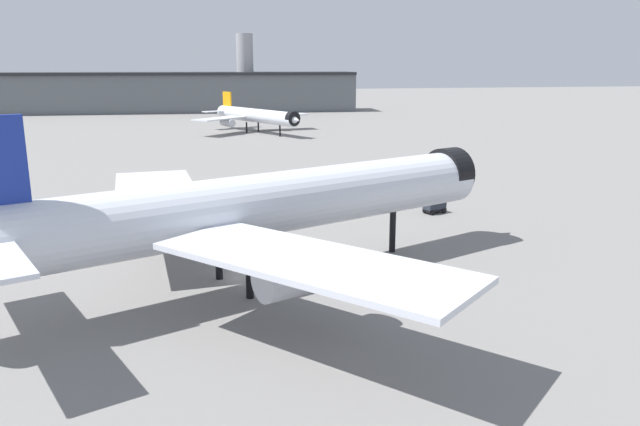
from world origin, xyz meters
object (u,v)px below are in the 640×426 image
object	(u,v)px
airliner_near_gate	(254,207)
traffic_cone_near_nose	(108,210)
baggage_tug_wing	(434,206)
airliner_far_taxiway	(255,116)

from	to	relation	value
airliner_near_gate	traffic_cone_near_nose	distance (m)	38.59
airliner_near_gate	baggage_tug_wing	size ratio (longest dim) A/B	16.42
airliner_far_taxiway	baggage_tug_wing	distance (m)	110.50
baggage_tug_wing	traffic_cone_near_nose	size ratio (longest dim) A/B	5.05
airliner_far_taxiway	traffic_cone_near_nose	size ratio (longest dim) A/B	58.20
airliner_near_gate	airliner_far_taxiway	world-z (taller)	airliner_near_gate
airliner_far_taxiway	traffic_cone_near_nose	distance (m)	104.54
airliner_near_gate	airliner_far_taxiway	size ratio (longest dim) A/B	1.43
airliner_far_taxiway	baggage_tug_wing	world-z (taller)	airliner_far_taxiway
airliner_near_gate	baggage_tug_wing	distance (m)	37.10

